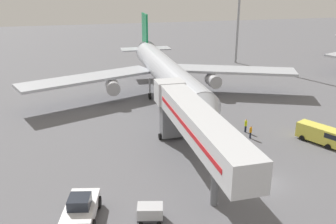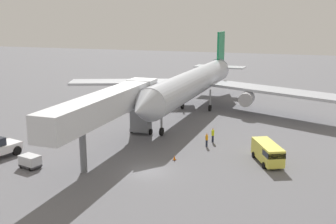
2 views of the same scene
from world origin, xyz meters
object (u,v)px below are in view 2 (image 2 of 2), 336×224
at_px(service_van_mid_center, 268,152).
at_px(baggage_cart_near_center, 30,161).
at_px(jet_bridge, 112,105).
at_px(safety_cone_alpha, 174,158).
at_px(airplane_at_gate, 195,82).
at_px(ground_crew_worker_foreground, 207,139).
at_px(ground_crew_worker_midground, 213,135).

relative_size(service_van_mid_center, baggage_cart_near_center, 2.40).
height_order(jet_bridge, safety_cone_alpha, jet_bridge).
xyz_separation_m(airplane_at_gate, service_van_mid_center, (14.48, -22.39, -3.74)).
bearing_deg(service_van_mid_center, jet_bridge, -172.39).
relative_size(service_van_mid_center, safety_cone_alpha, 10.22).
bearing_deg(airplane_at_gate, ground_crew_worker_foreground, -70.44).
height_order(jet_bridge, baggage_cart_near_center, jet_bridge).
xyz_separation_m(airplane_at_gate, baggage_cart_near_center, (-9.36, -32.25, -4.21)).
xyz_separation_m(baggage_cart_near_center, safety_cone_alpha, (13.82, 7.37, -0.50)).
height_order(airplane_at_gate, jet_bridge, airplane_at_gate).
bearing_deg(jet_bridge, service_van_mid_center, 7.61).
height_order(service_van_mid_center, safety_cone_alpha, service_van_mid_center).
distance_m(ground_crew_worker_midground, safety_cone_alpha, 8.51).
xyz_separation_m(jet_bridge, baggage_cart_near_center, (-6.08, -7.49, -4.98)).
bearing_deg(ground_crew_worker_foreground, baggage_cart_near_center, -140.08).
bearing_deg(jet_bridge, ground_crew_worker_midground, 37.81).
bearing_deg(airplane_at_gate, safety_cone_alpha, -79.84).
bearing_deg(safety_cone_alpha, jet_bridge, 179.08).
xyz_separation_m(jet_bridge, service_van_mid_center, (17.76, 2.37, -4.51)).
relative_size(ground_crew_worker_midground, safety_cone_alpha, 3.28).
bearing_deg(service_van_mid_center, ground_crew_worker_foreground, 155.45).
relative_size(airplane_at_gate, baggage_cart_near_center, 19.89).
distance_m(airplane_at_gate, service_van_mid_center, 26.92).
bearing_deg(safety_cone_alpha, service_van_mid_center, 14.00).
height_order(ground_crew_worker_foreground, ground_crew_worker_midground, ground_crew_worker_midground).
xyz_separation_m(baggage_cart_near_center, ground_crew_worker_foreground, (16.04, 13.42, 0.13)).
xyz_separation_m(service_van_mid_center, ground_crew_worker_foreground, (-7.79, 3.56, -0.34)).
bearing_deg(baggage_cart_near_center, ground_crew_worker_midground, 43.40).
relative_size(airplane_at_gate, ground_crew_worker_midground, 25.84).
bearing_deg(baggage_cart_near_center, airplane_at_gate, 73.82).
relative_size(airplane_at_gate, jet_bridge, 2.04).
bearing_deg(airplane_at_gate, service_van_mid_center, -57.10).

